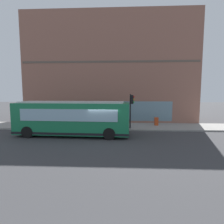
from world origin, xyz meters
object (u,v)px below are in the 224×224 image
object	(u,v)px
fire_hydrant	(94,122)
pedestrian_near_building_entrance	(117,118)
city_bus_nearside	(72,118)
pedestrian_walking_along_curb	(50,115)
traffic_light_near_corner	(132,105)
newspaper_vending_box	(156,121)
pedestrian_by_light_pole	(110,118)

from	to	relation	value
fire_hydrant	pedestrian_near_building_entrance	size ratio (longest dim) A/B	0.44
city_bus_nearside	pedestrian_walking_along_curb	size ratio (longest dim) A/B	5.56
traffic_light_near_corner	pedestrian_near_building_entrance	distance (m)	2.31
pedestrian_walking_along_curb	newspaper_vending_box	size ratio (longest dim) A/B	2.03
fire_hydrant	pedestrian_walking_along_curb	world-z (taller)	pedestrian_walking_along_curb
fire_hydrant	newspaper_vending_box	size ratio (longest dim) A/B	0.82
newspaper_vending_box	pedestrian_near_building_entrance	bearing A→B (deg)	102.33
pedestrian_near_building_entrance	fire_hydrant	bearing A→B (deg)	79.44
pedestrian_near_building_entrance	pedestrian_walking_along_curb	bearing A→B (deg)	82.07
traffic_light_near_corner	fire_hydrant	xyz separation A→B (m)	(1.41, 4.10, -2.12)
city_bus_nearside	pedestrian_walking_along_curb	xyz separation A→B (m)	(4.87, 4.02, -0.34)
newspaper_vending_box	city_bus_nearside	bearing A→B (deg)	119.58
pedestrian_near_building_entrance	newspaper_vending_box	bearing A→B (deg)	-77.67
traffic_light_near_corner	pedestrian_walking_along_curb	xyz separation A→B (m)	(2.02, 9.42, -1.42)
city_bus_nearside	newspaper_vending_box	distance (m)	9.65
traffic_light_near_corner	pedestrian_near_building_entrance	xyz separation A→B (m)	(0.92, 1.50, -1.50)
traffic_light_near_corner	pedestrian_by_light_pole	distance (m)	3.09
fire_hydrant	pedestrian_by_light_pole	size ratio (longest dim) A/B	0.45
city_bus_nearside	newspaper_vending_box	world-z (taller)	city_bus_nearside
pedestrian_walking_along_curb	newspaper_vending_box	distance (m)	12.39
fire_hydrant	pedestrian_by_light_pole	xyz separation A→B (m)	(-0.10, -1.77, 0.57)
city_bus_nearside	traffic_light_near_corner	distance (m)	6.20
pedestrian_near_building_entrance	traffic_light_near_corner	bearing A→B (deg)	-121.53
pedestrian_near_building_entrance	pedestrian_walking_along_curb	size ratio (longest dim) A/B	0.93
newspaper_vending_box	pedestrian_by_light_pole	bearing A→B (deg)	96.31
pedestrian_by_light_pole	pedestrian_near_building_entrance	bearing A→B (deg)	-115.04
city_bus_nearside	pedestrian_by_light_pole	xyz separation A→B (m)	(4.16, -3.07, -0.47)
city_bus_nearside	fire_hydrant	distance (m)	4.57
city_bus_nearside	pedestrian_by_light_pole	distance (m)	5.19
fire_hydrant	newspaper_vending_box	xyz separation A→B (m)	(0.49, -7.05, 0.09)
city_bus_nearside	fire_hydrant	size ratio (longest dim) A/B	13.71
pedestrian_by_light_pole	pedestrian_walking_along_curb	xyz separation A→B (m)	(0.71, 7.09, 0.12)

